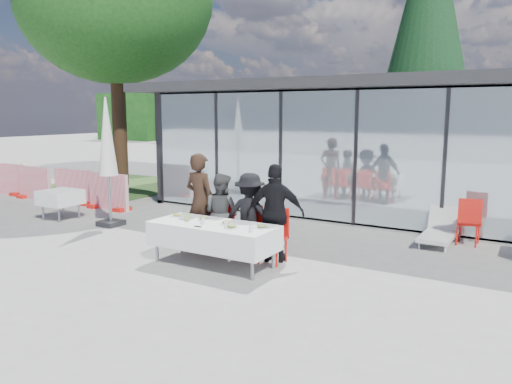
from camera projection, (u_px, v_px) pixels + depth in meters
The scene contains 28 objects.
ground at pixel (219, 265), 8.79m from camera, with size 90.00×90.00×0.00m, color gray.
pavilion at pixel (438, 130), 14.37m from camera, with size 14.80×8.80×3.44m.
treeline at pixel (435, 119), 33.21m from camera, with size 62.50×2.00×4.40m.
dining_table at pixel (213, 235), 8.69m from camera, with size 2.26×0.96×0.75m.
diner_a at pixel (200, 201), 9.71m from camera, with size 0.69×0.69×1.89m, color #322016.
diner_chair_a at pixel (200, 222), 9.76m from camera, with size 0.44×0.44×0.97m.
diner_b at pixel (222, 213), 9.48m from camera, with size 0.74×0.74×1.53m, color #4A4A4A.
diner_chair_b at pixel (221, 225), 9.50m from camera, with size 0.44×0.44×0.97m.
diner_c at pixel (250, 215), 9.16m from camera, with size 1.01×1.01×1.57m, color black.
diner_chair_c at pixel (249, 229), 9.19m from camera, with size 0.44×0.44×0.97m.
diner_d at pixel (276, 213), 8.87m from camera, with size 1.03×1.03×1.76m, color black.
diner_chair_d at pixel (275, 232), 8.91m from camera, with size 0.44×0.44×0.97m.
plate_a at pixel (177, 215), 9.22m from camera, with size 0.25×0.25×0.07m.
plate_b at pixel (204, 218), 8.94m from camera, with size 0.25×0.25×0.07m.
plate_c at pixel (227, 223), 8.60m from camera, with size 0.25×0.25×0.07m.
plate_d at pixel (262, 227), 8.30m from camera, with size 0.25×0.25×0.07m.
plate_extra at pixel (232, 227), 8.29m from camera, with size 0.25×0.25×0.07m.
juice_bottle at pixel (188, 217), 8.81m from camera, with size 0.06×0.06×0.15m, color #7EA545.
drinking_glasses at pixel (226, 225), 8.33m from camera, with size 1.08×0.12×0.10m.
folded_eyeglasses at pixel (198, 227), 8.39m from camera, with size 0.14×0.03×0.01m, color black.
spare_table_left at pixel (60, 198), 12.42m from camera, with size 0.86×0.86×0.74m.
spare_chair_b at pixel (469, 219), 9.97m from camera, with size 0.51×0.51×0.97m.
market_umbrella at pixel (107, 144), 11.52m from camera, with size 0.50×0.50×3.00m.
construction_barriers at pixel (37, 185), 15.39m from camera, with size 7.80×0.60×1.00m.
lounger at pixel (440, 230), 10.24m from camera, with size 0.60×1.33×0.72m.
deciduous_tree at pixel (114, 0), 17.14m from camera, with size 7.04×6.40×9.38m.
conifer_tree at pixel (428, 22), 18.62m from camera, with size 4.00×4.00×10.50m.
grass_patch at pixel (122, 185), 18.17m from camera, with size 5.00×5.00×0.02m, color #385926.
Camera 1 is at (4.89, -6.95, 2.67)m, focal length 35.00 mm.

